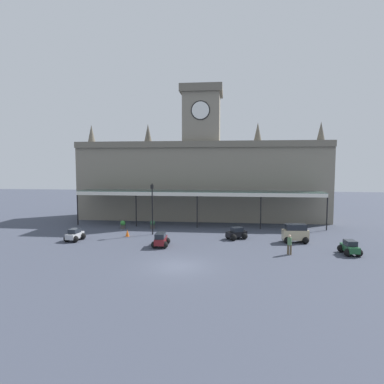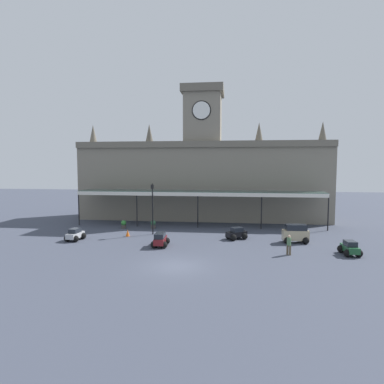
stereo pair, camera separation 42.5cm
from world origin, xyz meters
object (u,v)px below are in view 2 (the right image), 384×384
(car_silver_sedan, at_px, (75,235))
(victorian_lamppost, at_px, (153,203))
(car_beige_van, at_px, (295,234))
(traffic_cone, at_px, (128,233))
(car_green_sedan, at_px, (350,249))
(car_black_sedan, at_px, (236,234))
(planter_forecourt_centre, at_px, (124,224))
(car_maroon_estate, at_px, (160,240))
(pedestrian_near_entrance, at_px, (289,244))
(planter_by_canopy, at_px, (153,224))

(car_silver_sedan, xyz_separation_m, victorian_lamppost, (6.93, 3.63, 2.85))
(car_beige_van, xyz_separation_m, traffic_cone, (-16.78, 0.85, -0.46))
(car_green_sedan, height_order, traffic_cone, car_green_sedan)
(car_green_sedan, distance_m, car_black_sedan, 10.34)
(victorian_lamppost, height_order, planter_forecourt_centre, victorian_lamppost)
(car_maroon_estate, bearing_deg, pedestrian_near_entrance, -8.02)
(car_green_sedan, relative_size, planter_forecourt_centre, 2.19)
(car_maroon_estate, distance_m, planter_by_canopy, 8.59)
(pedestrian_near_entrance, relative_size, planter_forecourt_centre, 1.74)
(pedestrian_near_entrance, distance_m, planter_by_canopy, 16.90)
(traffic_cone, bearing_deg, victorian_lamppost, 26.58)
(planter_by_canopy, bearing_deg, victorian_lamppost, -76.97)
(car_maroon_estate, bearing_deg, planter_forecourt_centre, 128.20)
(car_beige_van, xyz_separation_m, planter_by_canopy, (-15.14, 5.29, -0.32))
(car_silver_sedan, relative_size, planter_forecourt_centre, 2.22)
(car_black_sedan, bearing_deg, car_silver_sedan, -171.16)
(planter_by_canopy, bearing_deg, planter_forecourt_centre, -172.30)
(car_green_sedan, distance_m, planter_by_canopy, 20.89)
(car_green_sedan, height_order, planter_by_canopy, car_green_sedan)
(pedestrian_near_entrance, relative_size, traffic_cone, 2.42)
(car_black_sedan, relative_size, car_beige_van, 0.91)
(car_green_sedan, relative_size, pedestrian_near_entrance, 1.26)
(traffic_cone, bearing_deg, pedestrian_near_entrance, -18.96)
(car_green_sedan, xyz_separation_m, planter_forecourt_centre, (-22.22, 8.64, -0.01))
(victorian_lamppost, bearing_deg, planter_forecourt_centre, 146.26)
(car_maroon_estate, distance_m, car_beige_van, 12.82)
(victorian_lamppost, distance_m, traffic_cone, 4.02)
(car_black_sedan, height_order, traffic_cone, car_black_sedan)
(car_beige_van, relative_size, victorian_lamppost, 0.45)
(car_green_sedan, height_order, planter_forecourt_centre, car_green_sedan)
(car_silver_sedan, bearing_deg, planter_forecourt_centre, 66.67)
(planter_by_canopy, bearing_deg, car_black_sedan, -24.75)
(pedestrian_near_entrance, relative_size, planter_by_canopy, 1.74)
(car_beige_van, relative_size, planter_forecourt_centre, 2.56)
(car_beige_van, bearing_deg, car_green_sedan, -46.11)
(traffic_cone, bearing_deg, planter_by_canopy, 69.71)
(car_black_sedan, relative_size, pedestrian_near_entrance, 1.35)
(car_black_sedan, distance_m, victorian_lamppost, 9.36)
(car_black_sedan, height_order, planter_by_canopy, car_black_sedan)
(car_green_sedan, bearing_deg, pedestrian_near_entrance, -172.64)
(traffic_cone, distance_m, planter_by_canopy, 4.73)
(car_maroon_estate, xyz_separation_m, pedestrian_near_entrance, (11.14, -1.57, 0.34))
(victorian_lamppost, height_order, planter_by_canopy, victorian_lamppost)
(victorian_lamppost, relative_size, traffic_cone, 7.90)
(car_black_sedan, xyz_separation_m, car_beige_van, (5.56, -0.87, 0.30))
(car_beige_van, bearing_deg, planter_forecourt_centre, 165.41)
(car_green_sedan, xyz_separation_m, victorian_lamppost, (-18.05, 5.86, 2.85))
(car_black_sedan, height_order, pedestrian_near_entrance, pedestrian_near_entrance)
(pedestrian_near_entrance, relative_size, victorian_lamppost, 0.31)
(car_silver_sedan, distance_m, car_beige_van, 21.38)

